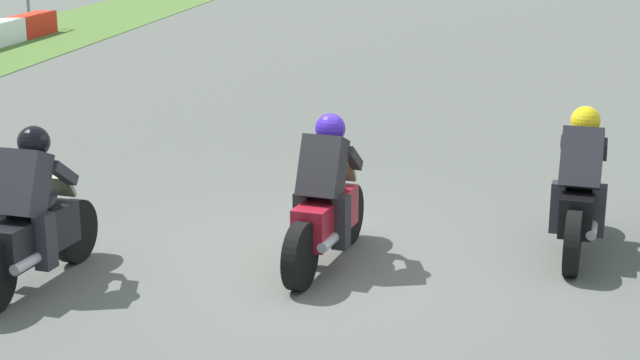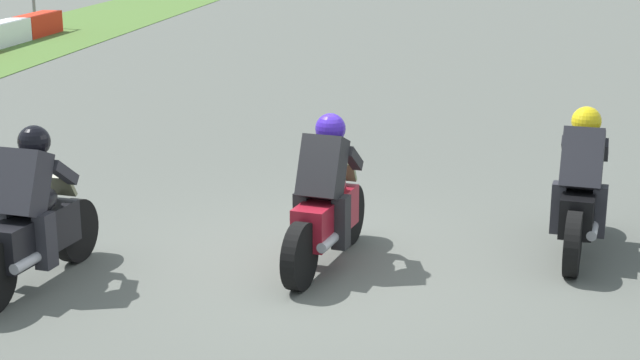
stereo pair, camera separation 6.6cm
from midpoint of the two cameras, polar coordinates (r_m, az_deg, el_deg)
ground_plane at (r=9.66m, az=0.25°, el=-4.99°), size 120.00×120.00×0.00m
rider_lane_b at (r=10.16m, az=15.31°, el=-0.84°), size 2.03×0.62×1.51m
rider_lane_c at (r=9.46m, az=0.56°, el=-1.46°), size 2.02×0.64×1.51m
rider_lane_d at (r=9.31m, az=-16.41°, el=-2.39°), size 2.03×0.61×1.51m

